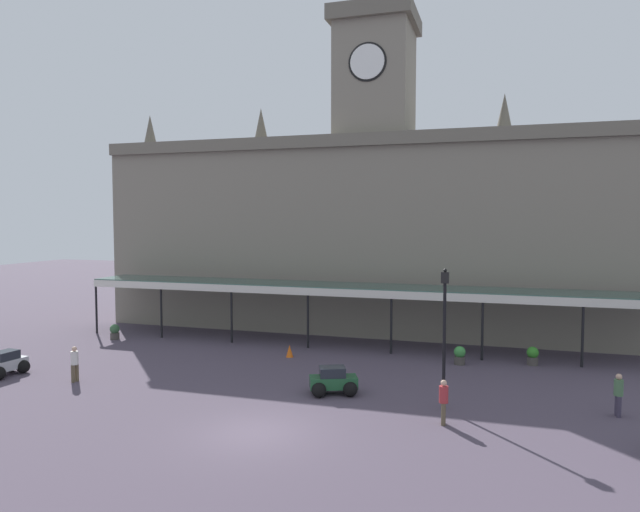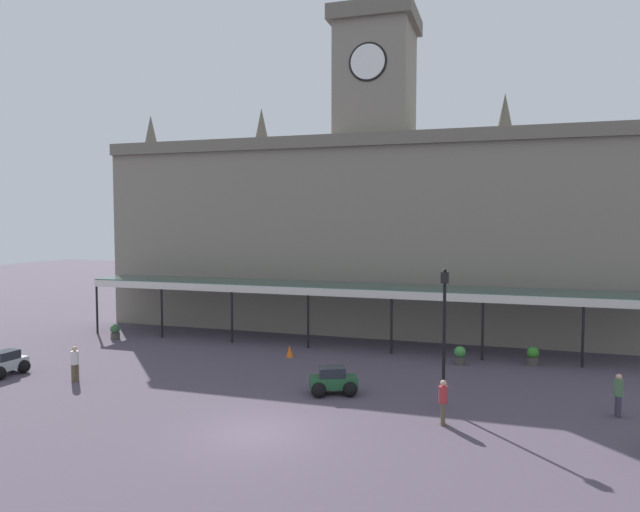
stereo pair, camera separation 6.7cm
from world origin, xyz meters
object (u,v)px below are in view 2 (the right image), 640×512
object	(u,v)px
pedestrian_beside_cars	(75,362)
car_green_sedan	(333,382)
pedestrian_crossing_forecourt	(618,393)
pedestrian_near_entrance	(443,400)
car_silver_sedan	(5,365)
planter_forecourt_centre	(533,356)
planter_near_kerb	(460,355)
planter_by_canopy	(115,332)
traffic_cone	(290,351)
victorian_lamppost	(444,324)

from	to	relation	value
pedestrian_beside_cars	car_green_sedan	bearing A→B (deg)	8.51
car_green_sedan	pedestrian_crossing_forecourt	bearing A→B (deg)	2.50
pedestrian_crossing_forecourt	pedestrian_beside_cars	distance (m)	23.35
pedestrian_near_entrance	pedestrian_beside_cars	size ratio (longest dim) A/B	1.00
car_silver_sedan	pedestrian_near_entrance	bearing A→B (deg)	-1.26
pedestrian_crossing_forecourt	planter_forecourt_centre	size ratio (longest dim) A/B	1.74
pedestrian_crossing_forecourt	planter_near_kerb	size ratio (longest dim) A/B	1.74
car_silver_sedan	pedestrian_crossing_forecourt	bearing A→B (deg)	5.02
car_green_sedan	planter_near_kerb	world-z (taller)	car_green_sedan
planter_near_kerb	car_green_sedan	bearing A→B (deg)	-125.73
pedestrian_near_entrance	planter_by_canopy	xyz separation A→B (m)	(-21.18, 9.17, -0.42)
pedestrian_near_entrance	planter_near_kerb	world-z (taller)	pedestrian_near_entrance
traffic_cone	planter_near_kerb	size ratio (longest dim) A/B	0.70
pedestrian_crossing_forecourt	planter_by_canopy	world-z (taller)	pedestrian_crossing_forecourt
pedestrian_crossing_forecourt	pedestrian_near_entrance	size ratio (longest dim) A/B	1.00
pedestrian_crossing_forecourt	car_green_sedan	bearing A→B (deg)	-177.50
planter_forecourt_centre	planter_by_canopy	distance (m)	24.84
car_green_sedan	traffic_cone	bearing A→B (deg)	125.88
traffic_cone	planter_by_canopy	size ratio (longest dim) A/B	0.70
car_green_sedan	pedestrian_near_entrance	bearing A→B (deg)	-25.71
planter_by_canopy	pedestrian_crossing_forecourt	bearing A→B (deg)	-12.93
pedestrian_crossing_forecourt	pedestrian_beside_cars	xyz separation A→B (m)	(-23.24, -2.29, 0.00)
pedestrian_beside_cars	planter_forecourt_centre	size ratio (longest dim) A/B	1.74
pedestrian_near_entrance	pedestrian_beside_cars	distance (m)	16.92
planter_by_canopy	planter_forecourt_centre	bearing A→B (deg)	2.35
car_silver_sedan	planter_by_canopy	distance (m)	8.71
pedestrian_near_entrance	planter_near_kerb	distance (m)	9.20
car_green_sedan	pedestrian_crossing_forecourt	xyz separation A→B (m)	(11.24, 0.49, 0.41)
car_green_sedan	traffic_cone	distance (m)	7.04
pedestrian_crossing_forecourt	planter_by_canopy	xyz separation A→B (m)	(-27.51, 6.32, -0.42)
planter_by_canopy	planter_near_kerb	size ratio (longest dim) A/B	1.00
pedestrian_crossing_forecourt	pedestrian_near_entrance	distance (m)	6.94
car_silver_sedan	victorian_lamppost	xyz separation A→B (m)	(20.77, 1.30, 2.94)
pedestrian_crossing_forecourt	traffic_cone	bearing A→B (deg)	161.27
pedestrian_crossing_forecourt	pedestrian_beside_cars	bearing A→B (deg)	-174.38
car_green_sedan	victorian_lamppost	bearing A→B (deg)	-7.28
car_silver_sedan	planter_forecourt_centre	distance (m)	26.42
pedestrian_beside_cars	pedestrian_crossing_forecourt	bearing A→B (deg)	5.62
car_green_sedan	pedestrian_beside_cars	bearing A→B (deg)	-171.49
car_green_sedan	planter_forecourt_centre	xyz separation A→B (m)	(8.54, 7.83, -0.01)
car_green_sedan	planter_by_canopy	size ratio (longest dim) A/B	2.32
victorian_lamppost	planter_near_kerb	bearing A→B (deg)	88.74
car_silver_sedan	victorian_lamppost	bearing A→B (deg)	3.57
pedestrian_crossing_forecourt	victorian_lamppost	xyz separation A→B (m)	(-6.49, -1.10, 2.54)
traffic_cone	planter_near_kerb	xyz separation A→B (m)	(9.04, 1.13, 0.15)
pedestrian_near_entrance	planter_by_canopy	bearing A→B (deg)	156.59
car_silver_sedan	planter_forecourt_centre	xyz separation A→B (m)	(24.57, 9.73, -0.01)
car_green_sedan	planter_by_canopy	bearing A→B (deg)	157.30
car_silver_sedan	planter_by_canopy	xyz separation A→B (m)	(-0.25, 8.71, -0.01)
car_silver_sedan	planter_near_kerb	xyz separation A→B (m)	(20.94, 8.73, -0.01)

